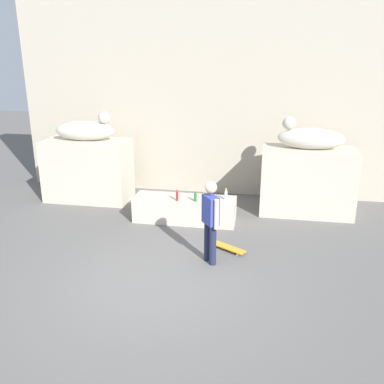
{
  "coord_description": "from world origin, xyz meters",
  "views": [
    {
      "loc": [
        1.87,
        -6.39,
        4.01
      ],
      "look_at": [
        0.36,
        2.06,
        1.1
      ],
      "focal_mm": 39.71,
      "sensor_mm": 36.0,
      "label": 1
    }
  ],
  "objects_px": {
    "skater": "(210,219)",
    "bottle_red": "(177,196)",
    "skateboard": "(228,248)",
    "bottle_green": "(195,197)",
    "statue_reclining_left": "(86,130)",
    "bottle_clear": "(226,195)",
    "statue_reclining_right": "(309,138)"
  },
  "relations": [
    {
      "from": "skater",
      "to": "bottle_clear",
      "type": "height_order",
      "value": "skater"
    },
    {
      "from": "bottle_red",
      "to": "bottle_clear",
      "type": "bearing_deg",
      "value": 13.83
    },
    {
      "from": "statue_reclining_left",
      "to": "skater",
      "type": "bearing_deg",
      "value": -43.67
    },
    {
      "from": "bottle_clear",
      "to": "bottle_green",
      "type": "bearing_deg",
      "value": -160.34
    },
    {
      "from": "skater",
      "to": "skateboard",
      "type": "height_order",
      "value": "skater"
    },
    {
      "from": "skater",
      "to": "bottle_red",
      "type": "relative_size",
      "value": 5.73
    },
    {
      "from": "statue_reclining_right",
      "to": "bottle_red",
      "type": "bearing_deg",
      "value": 26.64
    },
    {
      "from": "statue_reclining_right",
      "to": "skateboard",
      "type": "distance_m",
      "value": 3.58
    },
    {
      "from": "bottle_red",
      "to": "bottle_clear",
      "type": "xyz_separation_m",
      "value": [
        1.12,
        0.28,
        -0.01
      ]
    },
    {
      "from": "statue_reclining_right",
      "to": "bottle_red",
      "type": "distance_m",
      "value": 3.54
    },
    {
      "from": "statue_reclining_left",
      "to": "skateboard",
      "type": "relative_size",
      "value": 2.08
    },
    {
      "from": "skateboard",
      "to": "statue_reclining_right",
      "type": "bearing_deg",
      "value": -92.49
    },
    {
      "from": "statue_reclining_left",
      "to": "bottle_red",
      "type": "height_order",
      "value": "statue_reclining_left"
    },
    {
      "from": "statue_reclining_left",
      "to": "skateboard",
      "type": "distance_m",
      "value": 5.17
    },
    {
      "from": "statue_reclining_left",
      "to": "skater",
      "type": "height_order",
      "value": "statue_reclining_left"
    },
    {
      "from": "skater",
      "to": "bottle_green",
      "type": "xyz_separation_m",
      "value": [
        -0.6,
        1.77,
        -0.21
      ]
    },
    {
      "from": "skater",
      "to": "bottle_red",
      "type": "bearing_deg",
      "value": -6.3
    },
    {
      "from": "statue_reclining_right",
      "to": "skater",
      "type": "bearing_deg",
      "value": 59.57
    },
    {
      "from": "skater",
      "to": "skateboard",
      "type": "bearing_deg",
      "value": -65.11
    },
    {
      "from": "bottle_green",
      "to": "statue_reclining_left",
      "type": "bearing_deg",
      "value": 157.31
    },
    {
      "from": "skater",
      "to": "bottle_red",
      "type": "height_order",
      "value": "skater"
    },
    {
      "from": "bottle_clear",
      "to": "bottle_green",
      "type": "height_order",
      "value": "bottle_clear"
    },
    {
      "from": "skateboard",
      "to": "skater",
      "type": "bearing_deg",
      "value": 93.04
    },
    {
      "from": "statue_reclining_left",
      "to": "skateboard",
      "type": "xyz_separation_m",
      "value": [
        4.09,
        -2.53,
        -1.89
      ]
    },
    {
      "from": "statue_reclining_left",
      "to": "skateboard",
      "type": "height_order",
      "value": "statue_reclining_left"
    },
    {
      "from": "statue_reclining_right",
      "to": "bottle_clear",
      "type": "relative_size",
      "value": 5.88
    },
    {
      "from": "skateboard",
      "to": "bottle_green",
      "type": "xyz_separation_m",
      "value": [
        -0.9,
        1.2,
        0.65
      ]
    },
    {
      "from": "statue_reclining_left",
      "to": "bottle_clear",
      "type": "xyz_separation_m",
      "value": [
        3.88,
        -1.09,
        -1.23
      ]
    },
    {
      "from": "skater",
      "to": "bottle_clear",
      "type": "bearing_deg",
      "value": -39.57
    },
    {
      "from": "bottle_green",
      "to": "bottle_clear",
      "type": "bearing_deg",
      "value": 19.66
    },
    {
      "from": "statue_reclining_right",
      "to": "statue_reclining_left",
      "type": "bearing_deg",
      "value": 2.36
    },
    {
      "from": "bottle_clear",
      "to": "skateboard",
      "type": "bearing_deg",
      "value": -81.73
    }
  ]
}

